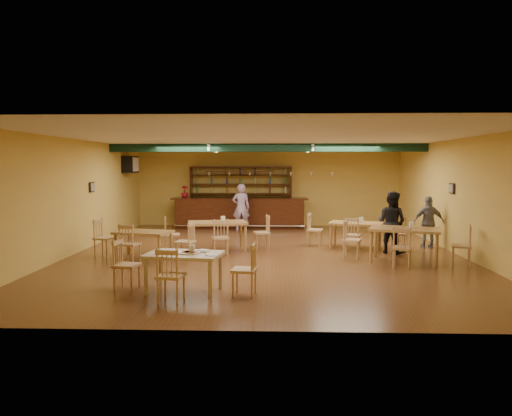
{
  "coord_description": "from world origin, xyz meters",
  "views": [
    {
      "loc": [
        0.2,
        -12.56,
        2.3
      ],
      "look_at": [
        -0.27,
        0.6,
        1.15
      ],
      "focal_mm": 33.89,
      "sensor_mm": 36.0,
      "label": 1
    }
  ],
  "objects_px": {
    "patron_right_a": "(392,222)",
    "dining_table_d": "(404,245)",
    "near_table": "(184,273)",
    "dining_table_a": "(218,236)",
    "patron_bar": "(241,208)",
    "bar_counter": "(240,213)",
    "dining_table_c": "(144,245)",
    "dining_table_b": "(356,235)"
  },
  "relations": [
    {
      "from": "patron_right_a",
      "to": "dining_table_d",
      "type": "bearing_deg",
      "value": 133.51
    },
    {
      "from": "near_table",
      "to": "patron_right_a",
      "type": "relative_size",
      "value": 0.82
    },
    {
      "from": "dining_table_a",
      "to": "patron_bar",
      "type": "height_order",
      "value": "patron_bar"
    },
    {
      "from": "dining_table_d",
      "to": "near_table",
      "type": "xyz_separation_m",
      "value": [
        -4.79,
        -2.99,
        -0.05
      ]
    },
    {
      "from": "bar_counter",
      "to": "dining_table_a",
      "type": "xyz_separation_m",
      "value": [
        -0.28,
        -4.69,
        -0.17
      ]
    },
    {
      "from": "near_table",
      "to": "patron_bar",
      "type": "height_order",
      "value": "patron_bar"
    },
    {
      "from": "near_table",
      "to": "dining_table_c",
      "type": "bearing_deg",
      "value": 125.06
    },
    {
      "from": "dining_table_c",
      "to": "dining_table_d",
      "type": "height_order",
      "value": "dining_table_d"
    },
    {
      "from": "dining_table_b",
      "to": "near_table",
      "type": "xyz_separation_m",
      "value": [
        -3.94,
        -4.93,
        0.0
      ]
    },
    {
      "from": "near_table",
      "to": "patron_right_a",
      "type": "distance_m",
      "value": 6.3
    },
    {
      "from": "bar_counter",
      "to": "dining_table_c",
      "type": "relative_size",
      "value": 3.69
    },
    {
      "from": "dining_table_a",
      "to": "near_table",
      "type": "height_order",
      "value": "dining_table_a"
    },
    {
      "from": "dining_table_a",
      "to": "patron_bar",
      "type": "distance_m",
      "value": 3.91
    },
    {
      "from": "dining_table_b",
      "to": "near_table",
      "type": "bearing_deg",
      "value": -111.66
    },
    {
      "from": "bar_counter",
      "to": "patron_right_a",
      "type": "distance_m",
      "value": 6.61
    },
    {
      "from": "dining_table_a",
      "to": "dining_table_b",
      "type": "xyz_separation_m",
      "value": [
        3.84,
        0.53,
        -0.03
      ]
    },
    {
      "from": "patron_right_a",
      "to": "dining_table_c",
      "type": "bearing_deg",
      "value": 49.43
    },
    {
      "from": "bar_counter",
      "to": "dining_table_c",
      "type": "height_order",
      "value": "bar_counter"
    },
    {
      "from": "bar_counter",
      "to": "patron_right_a",
      "type": "xyz_separation_m",
      "value": [
        4.35,
        -4.96,
        0.25
      ]
    },
    {
      "from": "dining_table_b",
      "to": "patron_bar",
      "type": "xyz_separation_m",
      "value": [
        -3.45,
        3.34,
        0.48
      ]
    },
    {
      "from": "bar_counter",
      "to": "dining_table_d",
      "type": "distance_m",
      "value": 7.52
    },
    {
      "from": "bar_counter",
      "to": "dining_table_b",
      "type": "relative_size",
      "value": 3.48
    },
    {
      "from": "dining_table_d",
      "to": "patron_bar",
      "type": "relative_size",
      "value": 0.97
    },
    {
      "from": "dining_table_b",
      "to": "dining_table_c",
      "type": "relative_size",
      "value": 1.06
    },
    {
      "from": "bar_counter",
      "to": "patron_right_a",
      "type": "height_order",
      "value": "patron_right_a"
    },
    {
      "from": "bar_counter",
      "to": "dining_table_d",
      "type": "xyz_separation_m",
      "value": [
        4.4,
        -6.1,
        -0.16
      ]
    },
    {
      "from": "dining_table_d",
      "to": "near_table",
      "type": "height_order",
      "value": "dining_table_d"
    },
    {
      "from": "bar_counter",
      "to": "dining_table_a",
      "type": "distance_m",
      "value": 4.7
    },
    {
      "from": "dining_table_a",
      "to": "dining_table_d",
      "type": "distance_m",
      "value": 4.89
    },
    {
      "from": "bar_counter",
      "to": "dining_table_b",
      "type": "xyz_separation_m",
      "value": [
        3.55,
        -4.16,
        -0.21
      ]
    },
    {
      "from": "dining_table_c",
      "to": "near_table",
      "type": "height_order",
      "value": "near_table"
    },
    {
      "from": "dining_table_d",
      "to": "patron_bar",
      "type": "height_order",
      "value": "patron_bar"
    },
    {
      "from": "patron_right_a",
      "to": "dining_table_b",
      "type": "bearing_deg",
      "value": -3.64
    },
    {
      "from": "dining_table_c",
      "to": "patron_right_a",
      "type": "relative_size",
      "value": 0.83
    },
    {
      "from": "dining_table_a",
      "to": "near_table",
      "type": "bearing_deg",
      "value": -103.58
    },
    {
      "from": "dining_table_b",
      "to": "patron_bar",
      "type": "bearing_deg",
      "value": 152.95
    },
    {
      "from": "dining_table_b",
      "to": "dining_table_d",
      "type": "distance_m",
      "value": 2.11
    },
    {
      "from": "bar_counter",
      "to": "near_table",
      "type": "xyz_separation_m",
      "value": [
        -0.39,
        -9.09,
        -0.21
      ]
    },
    {
      "from": "dining_table_c",
      "to": "patron_bar",
      "type": "height_order",
      "value": "patron_bar"
    },
    {
      "from": "near_table",
      "to": "patron_bar",
      "type": "relative_size",
      "value": 0.8
    },
    {
      "from": "dining_table_a",
      "to": "dining_table_c",
      "type": "bearing_deg",
      "value": -157.91
    },
    {
      "from": "bar_counter",
      "to": "dining_table_a",
      "type": "height_order",
      "value": "bar_counter"
    }
  ]
}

